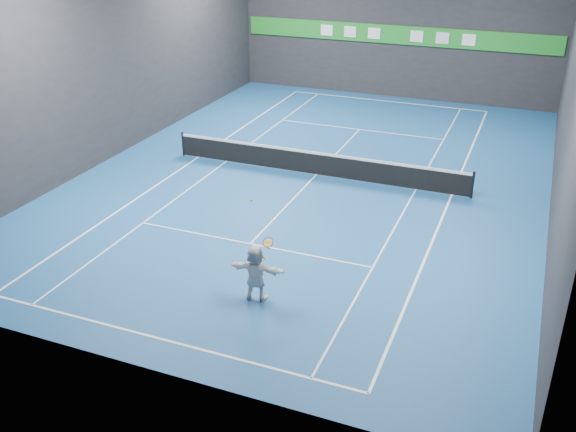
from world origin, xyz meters
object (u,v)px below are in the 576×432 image
at_px(tennis_net, 316,163).
at_px(player, 256,273).
at_px(tennis_racket, 268,244).
at_px(tennis_ball, 252,200).

bearing_deg(tennis_net, player, -80.68).
bearing_deg(tennis_racket, player, -172.13).
bearing_deg(tennis_racket, tennis_net, 101.45).
xyz_separation_m(tennis_net, tennis_racket, (1.87, -9.22, 1.23)).
relative_size(tennis_ball, tennis_racket, 0.08).
bearing_deg(player, tennis_ball, -42.03).
height_order(tennis_net, tennis_racket, tennis_racket).
relative_size(player, tennis_racket, 2.12).
relative_size(player, tennis_net, 0.13).
height_order(player, tennis_net, player).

